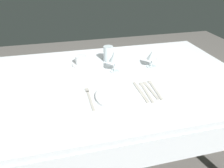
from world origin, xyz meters
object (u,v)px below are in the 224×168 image
object	(u,v)px
spoon_dessert	(149,88)
wine_glass_centre	(115,57)
dinner_plate	(117,96)
dinner_knife	(141,92)
wine_glass_left	(152,56)
fork_outer	(90,98)
coffee_cup_left	(81,60)
spoon_soup	(145,90)
spoon_tea	(153,87)
drink_tumbler	(108,55)

from	to	relation	value
spoon_dessert	wine_glass_centre	size ratio (longest dim) A/B	1.36
dinner_plate	dinner_knife	xyz separation A→B (m)	(0.15, 0.02, -0.01)
dinner_knife	wine_glass_left	bearing A→B (deg)	58.16
fork_outer	coffee_cup_left	bearing A→B (deg)	89.33
spoon_soup	spoon_tea	size ratio (longest dim) A/B	1.04
dinner_plate	spoon_tea	bearing A→B (deg)	11.63
dinner_knife	spoon_dessert	world-z (taller)	spoon_dessert
dinner_knife	spoon_soup	xyz separation A→B (m)	(0.03, 0.02, -0.00)
spoon_dessert	coffee_cup_left	size ratio (longest dim) A/B	2.00
wine_glass_left	drink_tumbler	world-z (taller)	wine_glass_left
spoon_tea	coffee_cup_left	bearing A→B (deg)	132.35
dinner_plate	wine_glass_centre	world-z (taller)	wine_glass_centre
spoon_dessert	spoon_tea	distance (m)	0.03
fork_outer	dinner_knife	size ratio (longest dim) A/B	1.00
coffee_cup_left	drink_tumbler	size ratio (longest dim) A/B	0.87
spoon_soup	wine_glass_centre	bearing A→B (deg)	112.91
dinner_knife	wine_glass_left	distance (m)	0.38
fork_outer	wine_glass_centre	size ratio (longest dim) A/B	1.51
coffee_cup_left	drink_tumbler	bearing A→B (deg)	5.87
wine_glass_left	dinner_knife	bearing A→B (deg)	-121.84
drink_tumbler	coffee_cup_left	bearing A→B (deg)	-174.13
spoon_dessert	spoon_tea	xyz separation A→B (m)	(0.03, -0.00, 0.00)
spoon_dessert	spoon_tea	size ratio (longest dim) A/B	0.94
fork_outer	spoon_tea	bearing A→B (deg)	3.16
fork_outer	spoon_tea	size ratio (longest dim) A/B	1.04
spoon_tea	wine_glass_centre	distance (m)	0.34
dinner_plate	spoon_tea	distance (m)	0.25
spoon_dessert	wine_glass_centre	xyz separation A→B (m)	(-0.15, 0.26, 0.11)
dinner_knife	wine_glass_left	world-z (taller)	wine_glass_left
dinner_knife	coffee_cup_left	size ratio (longest dim) A/B	2.23
dinner_plate	spoon_soup	size ratio (longest dim) A/B	1.06
coffee_cup_left	wine_glass_centre	bearing A→B (deg)	-37.56
fork_outer	dinner_plate	bearing A→B (deg)	-10.59
fork_outer	spoon_soup	bearing A→B (deg)	1.77
spoon_soup	drink_tumbler	world-z (taller)	drink_tumbler
spoon_soup	wine_glass_left	distance (m)	0.34
spoon_dessert	wine_glass_left	distance (m)	0.32
spoon_dessert	fork_outer	bearing A→B (deg)	-176.49
fork_outer	wine_glass_left	world-z (taller)	wine_glass_left
dinner_plate	spoon_dessert	size ratio (longest dim) A/B	1.18
spoon_soup	spoon_tea	distance (m)	0.06
drink_tumbler	wine_glass_centre	bearing A→B (deg)	-89.11
spoon_soup	wine_glass_centre	size ratio (longest dim) A/B	1.51
spoon_soup	spoon_dessert	xyz separation A→B (m)	(0.03, 0.01, 0.00)
wine_glass_centre	drink_tumbler	xyz separation A→B (m)	(-0.00, 0.19, -0.06)
coffee_cup_left	wine_glass_centre	distance (m)	0.28
spoon_dessert	wine_glass_centre	distance (m)	0.32
fork_outer	wine_glass_centre	bearing A→B (deg)	52.73
spoon_dessert	drink_tumbler	xyz separation A→B (m)	(-0.15, 0.45, 0.05)
dinner_plate	drink_tumbler	xyz separation A→B (m)	(0.06, 0.50, 0.04)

